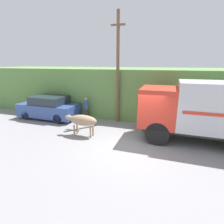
{
  "coord_description": "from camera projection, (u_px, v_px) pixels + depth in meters",
  "views": [
    {
      "loc": [
        1.42,
        -7.9,
        3.92
      ],
      "look_at": [
        -1.49,
        0.74,
        1.35
      ],
      "focal_mm": 28.0,
      "sensor_mm": 36.0,
      "label": 1
    }
  ],
  "objects": [
    {
      "name": "building_backdrop",
      "position": [
        70.0,
        95.0,
        14.7
      ],
      "size": [
        5.14,
        2.7,
        2.66
      ],
      "color": "#8CC69E",
      "rests_on": "ground_plane"
    },
    {
      "name": "pedestrian_on_hill",
      "position": [
        86.0,
        107.0,
        12.38
      ],
      "size": [
        0.32,
        0.32,
        1.58
      ],
      "rotation": [
        0.0,
        0.0,
        3.24
      ],
      "color": "#38332D",
      "rests_on": "ground_plane"
    },
    {
      "name": "ground_plane",
      "position": [
        135.0,
        144.0,
        8.7
      ],
      "size": [
        60.0,
        60.0,
        0.0
      ],
      "primitive_type": "plane",
      "color": "gray"
    },
    {
      "name": "brown_cow",
      "position": [
        82.0,
        120.0,
        9.55
      ],
      "size": [
        1.93,
        0.59,
        1.2
      ],
      "rotation": [
        0.0,
        0.0,
        -0.04
      ],
      "color": "#9E7F60",
      "rests_on": "ground_plane"
    },
    {
      "name": "cargo_truck",
      "position": [
        205.0,
        109.0,
        8.44
      ],
      "size": [
        6.07,
        2.24,
        3.08
      ],
      "rotation": [
        0.0,
        0.0,
        -0.02
      ],
      "color": "#2D2D2D",
      "rests_on": "ground_plane"
    },
    {
      "name": "hillside_embankment",
      "position": [
        152.0,
        90.0,
        14.33
      ],
      "size": [
        32.0,
        6.7,
        3.5
      ],
      "color": "#608C47",
      "rests_on": "ground_plane"
    },
    {
      "name": "parked_suv",
      "position": [
        49.0,
        108.0,
        12.66
      ],
      "size": [
        4.3,
        1.89,
        1.64
      ],
      "rotation": [
        0.0,
        0.0,
        0.04
      ],
      "color": "#334C8C",
      "rests_on": "ground_plane"
    },
    {
      "name": "utility_pole",
      "position": [
        118.0,
        68.0,
        11.17
      ],
      "size": [
        0.9,
        0.2,
        6.97
      ],
      "color": "brown",
      "rests_on": "ground_plane"
    }
  ]
}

